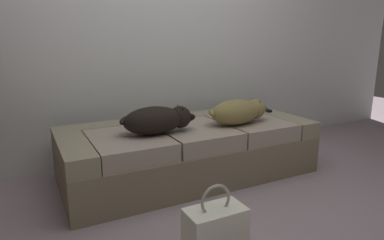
{
  "coord_description": "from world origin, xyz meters",
  "views": [
    {
      "loc": [
        -1.18,
        -1.37,
        1.11
      ],
      "look_at": [
        0.0,
        0.92,
        0.48
      ],
      "focal_mm": 31.42,
      "sensor_mm": 36.0,
      "label": 1
    }
  ],
  "objects_px": {
    "couch": "(189,150)",
    "dog_tan": "(239,111)",
    "tv_remote": "(266,110)",
    "handbag": "(215,228)",
    "dog_dark": "(158,120)"
  },
  "relations": [
    {
      "from": "couch",
      "to": "dog_tan",
      "type": "height_order",
      "value": "dog_tan"
    },
    {
      "from": "dog_tan",
      "to": "tv_remote",
      "type": "height_order",
      "value": "dog_tan"
    },
    {
      "from": "dog_tan",
      "to": "tv_remote",
      "type": "xyz_separation_m",
      "value": [
        0.52,
        0.29,
        -0.09
      ]
    },
    {
      "from": "handbag",
      "to": "dog_tan",
      "type": "bearing_deg",
      "value": 49.0
    },
    {
      "from": "dog_dark",
      "to": "tv_remote",
      "type": "height_order",
      "value": "dog_dark"
    },
    {
      "from": "couch",
      "to": "tv_remote",
      "type": "height_order",
      "value": "tv_remote"
    },
    {
      "from": "couch",
      "to": "handbag",
      "type": "xyz_separation_m",
      "value": [
        -0.34,
        -0.98,
        -0.09
      ]
    },
    {
      "from": "dog_dark",
      "to": "dog_tan",
      "type": "distance_m",
      "value": 0.69
    },
    {
      "from": "dog_dark",
      "to": "dog_tan",
      "type": "relative_size",
      "value": 1.0
    },
    {
      "from": "couch",
      "to": "tv_remote",
      "type": "relative_size",
      "value": 13.41
    },
    {
      "from": "couch",
      "to": "handbag",
      "type": "bearing_deg",
      "value": -109.22
    },
    {
      "from": "dog_tan",
      "to": "handbag",
      "type": "relative_size",
      "value": 1.58
    },
    {
      "from": "dog_dark",
      "to": "tv_remote",
      "type": "bearing_deg",
      "value": 11.97
    },
    {
      "from": "dog_tan",
      "to": "handbag",
      "type": "bearing_deg",
      "value": -131.0
    },
    {
      "from": "dog_tan",
      "to": "couch",
      "type": "bearing_deg",
      "value": 157.43
    }
  ]
}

